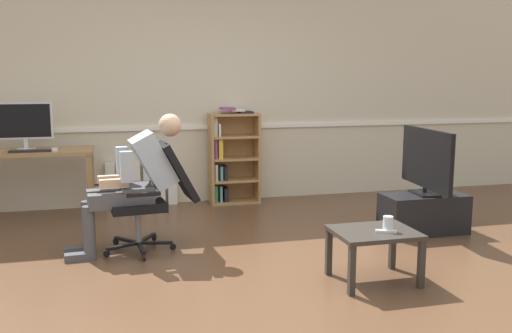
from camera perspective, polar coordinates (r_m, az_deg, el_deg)
The scene contains 15 objects.
ground_plane at distance 4.39m, azimuth 0.89°, elevation -10.88°, with size 18.00×18.00×0.00m, color brown.
back_wall at distance 6.72m, azimuth -5.13°, elevation 7.81°, with size 12.00×0.13×2.70m.
computer_desk at distance 6.25m, azimuth -22.31°, elevation 0.54°, with size 1.25×0.58×0.76m.
imac_monitor at distance 6.29m, azimuth -22.99°, elevation 4.26°, with size 0.57×0.14×0.50m.
keyboard at distance 6.09m, azimuth -22.49°, elevation 1.51°, with size 0.41×0.12×0.02m, color black.
computer_mouse at distance 6.08m, azimuth -20.24°, elevation 1.69°, with size 0.06×0.10×0.03m, color white.
bookshelf at distance 6.62m, azimuth -2.64°, elevation 0.94°, with size 0.60×0.29×1.16m.
radiator at distance 6.64m, azimuth -11.82°, elevation -1.74°, with size 0.83×0.08×0.54m.
office_chair at distance 4.90m, azimuth -10.42°, elevation -2.59°, with size 0.84×0.62×0.96m.
person_seated at distance 4.85m, azimuth -12.58°, elevation -1.25°, with size 1.04×0.42×1.20m.
tv_stand at distance 5.64m, azimuth 17.07°, elevation -4.70°, with size 0.81×0.40×0.38m.
tv_screen at distance 5.54m, azimuth 17.34°, elevation 0.63°, with size 0.23×0.99×0.64m.
coffee_table at distance 4.18m, azimuth 12.22°, elevation -7.33°, with size 0.60×0.49×0.39m.
drinking_glass at distance 4.15m, azimuth 13.61°, elevation -5.83°, with size 0.08×0.08×0.11m, color silver.
spare_remote at distance 4.13m, azimuth 13.41°, elevation -6.59°, with size 0.04×0.15×0.02m, color white.
Camera 1 is at (-1.10, -3.98, 1.51)m, focal length 38.34 mm.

